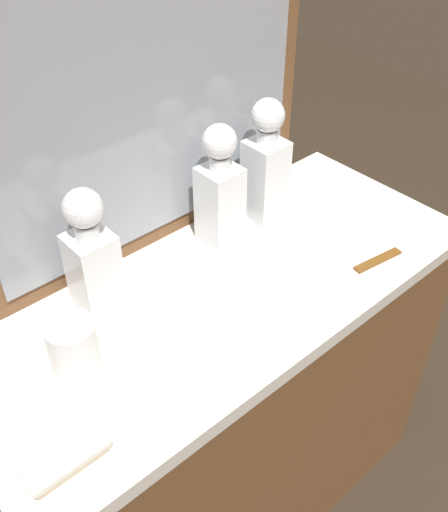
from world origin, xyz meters
name	(u,v)px	position (x,y,z in m)	size (l,w,h in m)	color
ground_plane	(224,496)	(0.00, 0.00, 0.00)	(6.00, 6.00, 0.00)	#2D2319
dresser	(224,409)	(0.00, 0.00, 0.42)	(1.12, 0.48, 0.83)	brown
dresser_mirror	(146,91)	(0.00, 0.22, 1.18)	(0.82, 0.03, 0.70)	brown
crystal_decanter_rear	(220,196)	(0.10, 0.13, 0.95)	(0.08, 0.08, 0.28)	white
crystal_decanter_center	(92,260)	(-0.22, 0.13, 0.94)	(0.08, 0.08, 0.26)	white
crystal_decanter_far_left	(265,171)	(0.24, 0.13, 0.95)	(0.08, 0.08, 0.29)	white
crystal_tumbler_right	(73,346)	(-0.33, 0.02, 0.88)	(0.09, 0.09, 0.09)	white
silver_brush_far_left	(66,460)	(-0.45, -0.14, 0.85)	(0.14, 0.06, 0.02)	#B7A88C
tortoiseshell_comb	(378,260)	(0.30, -0.16, 0.84)	(0.13, 0.04, 0.01)	brown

